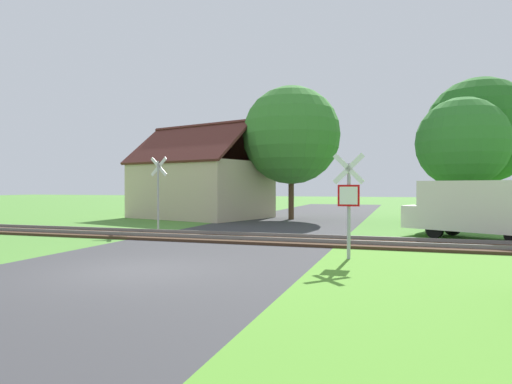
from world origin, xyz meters
The scene contains 11 objects.
ground_plane centered at (0.00, 0.00, 0.00)m, with size 160.00×160.00×0.00m, color #4C8433.
road_asphalt centered at (0.00, 2.00, 0.00)m, with size 7.78×80.00×0.01m, color #38383A.
grass_verge centered at (6.89, -2.00, 0.00)m, with size 6.00×20.00×0.01m, color #54912D.
rail_track centered at (0.00, 6.71, 0.06)m, with size 60.00×2.60×0.22m.
stop_sign_near centered at (4.61, 3.34, 1.67)m, with size 0.88×0.15×2.96m.
crossing_sign_far centered at (-4.41, 8.63, 1.93)m, with size 0.87×0.17×3.35m.
house centered at (-6.37, 17.45, 1.97)m, with size 9.60×8.43×6.05m.
tree_far centered at (10.05, 17.95, 5.04)m, with size 5.81×5.81×7.95m.
tree_right centered at (8.87, 15.12, 4.17)m, with size 4.49×4.49×6.43m.
tree_center centered at (-0.44, 17.69, 5.14)m, with size 5.97×5.97×8.13m.
mail_truck centered at (8.71, 9.53, 1.24)m, with size 5.18×4.03×2.24m.
Camera 1 is at (6.02, -9.51, 2.03)m, focal length 32.00 mm.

